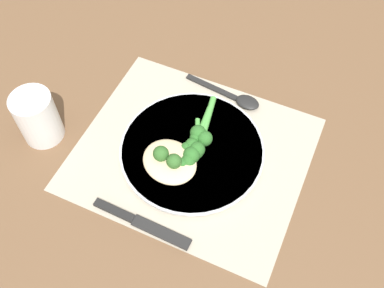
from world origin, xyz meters
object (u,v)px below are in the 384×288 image
at_px(water_glass, 37,117).
at_px(spoon, 239,99).
at_px(plate, 192,150).
at_px(broccoli_stalk_right, 187,159).
at_px(broccoli_stalk_left, 202,132).
at_px(broccoli_stalk_front, 194,152).
at_px(knife, 140,222).
at_px(broccoli_stalk_rear, 196,143).
at_px(chicken_fillet, 170,162).

bearing_deg(water_glass, spoon, -144.04).
bearing_deg(plate, broccoli_stalk_right, 97.26).
distance_m(broccoli_stalk_left, water_glass, 0.30).
distance_m(broccoli_stalk_right, broccoli_stalk_left, 0.06).
xyz_separation_m(broccoli_stalk_front, knife, (0.03, 0.15, -0.02)).
height_order(plate, broccoli_stalk_left, broccoli_stalk_left).
relative_size(broccoli_stalk_rear, broccoli_stalk_left, 1.00).
xyz_separation_m(chicken_fillet, broccoli_stalk_front, (-0.03, -0.03, 0.00)).
height_order(plate, spoon, plate).
bearing_deg(broccoli_stalk_left, broccoli_stalk_front, 84.25).
bearing_deg(chicken_fillet, broccoli_stalk_left, -108.89).
bearing_deg(plate, knife, 82.23).
bearing_deg(spoon, broccoli_stalk_rear, -5.00).
relative_size(chicken_fillet, knife, 0.69).
xyz_separation_m(knife, water_glass, (0.25, -0.09, 0.05)).
bearing_deg(broccoli_stalk_front, broccoli_stalk_left, -109.46).
bearing_deg(broccoli_stalk_left, broccoli_stalk_right, 78.37).
xyz_separation_m(broccoli_stalk_right, broccoli_stalk_rear, (-0.00, -0.04, 0.00)).
xyz_separation_m(broccoli_stalk_left, water_glass, (0.28, 0.11, 0.02)).
relative_size(broccoli_stalk_front, broccoli_stalk_left, 0.87).
height_order(plate, broccoli_stalk_front, broccoli_stalk_front).
bearing_deg(spoon, broccoli_stalk_front, -1.92).
bearing_deg(broccoli_stalk_left, chicken_fillet, 60.84).
relative_size(broccoli_stalk_right, broccoli_stalk_left, 0.84).
xyz_separation_m(broccoli_stalk_right, knife, (0.03, 0.13, -0.02)).
distance_m(broccoli_stalk_rear, knife, 0.17).
xyz_separation_m(broccoli_stalk_left, spoon, (-0.03, -0.12, -0.02)).
distance_m(chicken_fillet, water_glass, 0.26).
relative_size(broccoli_stalk_front, broccoli_stalk_rear, 0.87).
height_order(broccoli_stalk_right, broccoli_stalk_front, broccoli_stalk_front).
height_order(broccoli_stalk_rear, water_glass, water_glass).
height_order(spoon, water_glass, water_glass).
xyz_separation_m(broccoli_stalk_right, broccoli_stalk_front, (-0.01, -0.02, 0.00)).
xyz_separation_m(chicken_fillet, knife, (0.00, 0.12, -0.02)).
relative_size(plate, chicken_fillet, 2.11).
xyz_separation_m(knife, spoon, (-0.06, -0.32, 0.00)).
bearing_deg(chicken_fillet, plate, -114.79).
xyz_separation_m(broccoli_stalk_right, spoon, (-0.03, -0.18, -0.02)).
relative_size(knife, spoon, 1.09).
distance_m(plate, chicken_fillet, 0.05).
bearing_deg(water_glass, broccoli_stalk_left, -159.34).
bearing_deg(chicken_fillet, broccoli_stalk_right, -146.41).
distance_m(chicken_fillet, spoon, 0.21).
xyz_separation_m(plate, chicken_fillet, (0.02, 0.05, 0.02)).
relative_size(knife, water_glass, 1.75).
bearing_deg(broccoli_stalk_right, broccoli_stalk_front, -118.34).
relative_size(chicken_fillet, broccoli_stalk_rear, 1.08).
bearing_deg(broccoli_stalk_right, spoon, -112.31).
height_order(plate, broccoli_stalk_right, broccoli_stalk_right).
relative_size(broccoli_stalk_front, water_glass, 0.98).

